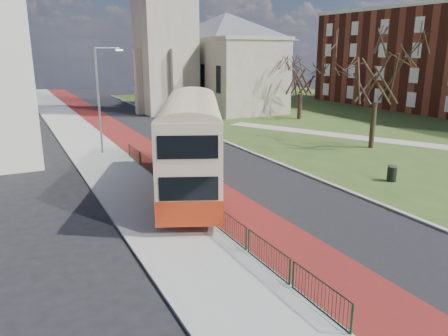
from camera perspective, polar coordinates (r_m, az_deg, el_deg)
ground at (r=20.91m, az=7.26°, el=-7.18°), size 160.00×160.00×0.00m
road_carriageway at (r=38.85m, az=-7.47°, el=3.35°), size 9.00×120.00×0.01m
bus_lane at (r=38.07m, az=-11.31°, el=2.94°), size 3.40×120.00×0.01m
pavement_west at (r=37.27m, az=-16.94°, el=2.39°), size 4.00×120.00×0.12m
kerb_west at (r=37.64m, az=-13.95°, el=2.73°), size 0.25×120.00×0.13m
kerb_east at (r=42.34m, az=-2.50°, el=4.53°), size 0.25×80.00×0.13m
grass_green at (r=53.56m, az=17.40°, el=6.06°), size 40.00×80.00×0.04m
footpath at (r=41.16m, az=22.87°, el=3.01°), size 18.84×32.82×0.03m
pedestrian_railing at (r=22.72m, az=-4.59°, el=-3.75°), size 0.07×24.00×1.12m
gothic_church at (r=59.07m, az=-3.39°, el=20.28°), size 16.38×18.00×40.00m
streetlamp at (r=34.74m, az=-15.85°, el=9.17°), size 2.13×0.18×8.00m
bus at (r=24.20m, az=-4.27°, el=3.46°), size 7.75×12.70×5.27m
winter_tree_near at (r=37.49m, az=19.50°, el=12.54°), size 6.89×6.89×9.63m
winter_tree_far at (r=51.80m, az=10.03°, el=11.96°), size 6.59×6.59×7.41m
litter_bin at (r=28.84m, az=21.09°, el=-0.65°), size 0.75×0.75×0.99m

